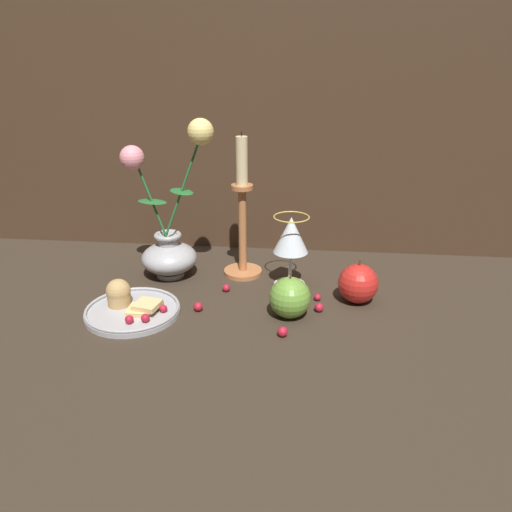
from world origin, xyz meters
TOP-DOWN VIEW (x-y plane):
  - ground_plane at (0.00, 0.00)m, footprint 2.40×2.40m
  - vase at (-0.17, 0.12)m, footprint 0.21×0.13m
  - plate_with_pastries at (-0.21, -0.06)m, footprint 0.19×0.19m
  - wine_glass at (0.10, 0.11)m, footprint 0.08×0.08m
  - candlestick at (-0.01, 0.16)m, footprint 0.09×0.09m
  - apple_beside_vase at (0.11, -0.04)m, footprint 0.08×0.08m
  - apple_near_glass at (0.24, 0.04)m, footprint 0.08×0.08m
  - berry_near_plate at (0.10, -0.11)m, footprint 0.02×0.02m
  - berry_front_center at (0.16, 0.04)m, footprint 0.01×0.01m
  - berry_by_glass_stem at (-0.03, 0.06)m, footprint 0.02×0.02m
  - berry_under_candlestick at (-0.08, -0.03)m, footprint 0.02×0.02m
  - berry_far_right at (0.16, -0.01)m, footprint 0.02×0.02m

SIDE VIEW (x-z plane):
  - ground_plane at x=0.00m, z-range 0.00..0.00m
  - berry_front_center at x=0.16m, z-range 0.00..0.01m
  - berry_by_glass_stem at x=-0.03m, z-range 0.00..0.02m
  - berry_far_right at x=0.16m, z-range 0.00..0.02m
  - berry_under_candlestick at x=-0.08m, z-range 0.00..0.02m
  - berry_near_plate at x=0.10m, z-range 0.00..0.02m
  - plate_with_pastries at x=-0.21m, z-range -0.02..0.05m
  - apple_beside_vase at x=0.11m, z-range -0.01..0.09m
  - apple_near_glass at x=0.24m, z-range -0.01..0.09m
  - vase at x=-0.17m, z-range -0.08..0.28m
  - wine_glass at x=0.10m, z-range 0.03..0.19m
  - candlestick at x=-0.01m, z-range -0.03..0.29m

